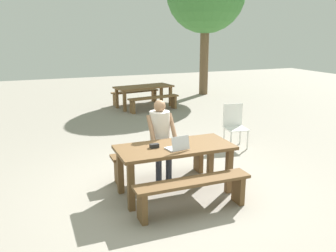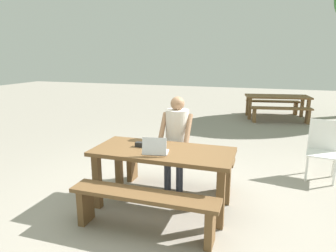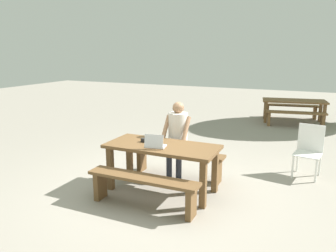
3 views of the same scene
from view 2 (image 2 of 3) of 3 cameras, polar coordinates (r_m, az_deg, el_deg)
ground_plane at (r=4.07m, az=-0.96°, el=-14.85°), size 30.00×30.00×0.00m
picnic_table_front at (r=3.81m, az=-1.00°, el=-6.27°), size 1.76×0.80×0.76m
bench_near at (r=3.37m, az=-4.68°, el=-14.53°), size 1.67×0.30×0.47m
bench_far at (r=4.49m, az=1.73°, el=-7.12°), size 1.67×0.30×0.47m
laptop at (r=3.60m, az=-2.40°, el=-4.53°), size 0.33×0.30×0.22m
small_pouch at (r=3.90m, az=-5.24°, el=-3.53°), size 0.13×0.07×0.06m
person_seated at (r=4.33m, az=1.66°, el=-1.68°), size 0.44×0.43×1.35m
plastic_chair at (r=5.34m, az=27.32°, el=-3.80°), size 0.50×0.50×0.92m
picnic_table_mid at (r=9.84m, az=20.06°, el=4.86°), size 1.99×1.11×0.70m
bench_mid_south at (r=9.23m, az=20.72°, el=2.62°), size 1.72×0.57×0.45m
bench_mid_north at (r=10.52m, az=19.24°, el=3.97°), size 1.72×0.57×0.45m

